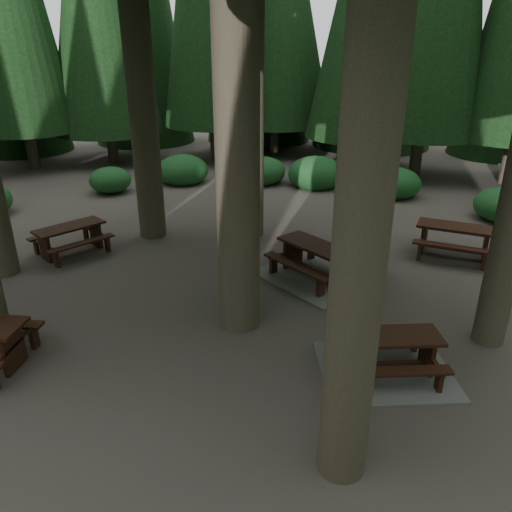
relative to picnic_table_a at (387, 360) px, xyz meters
The scene contains 6 objects.
ground 3.99m from the picnic_table_a, behind, with size 80.00×80.00×0.00m, color #554C45.
picnic_table_a is the anchor object (origin of this frame).
picnic_table_b 9.35m from the picnic_table_a, behind, with size 1.97×2.22×0.81m.
picnic_table_c 4.02m from the picnic_table_a, 130.38° to the left, with size 3.26×3.00×0.89m.
picnic_table_d 6.22m from the picnic_table_a, 87.96° to the left, with size 2.14×1.78×0.88m.
shrub_ring 3.37m from the picnic_table_a, 166.50° to the left, with size 23.86×24.64×1.49m.
Camera 1 is at (5.46, -7.71, 5.51)m, focal length 35.00 mm.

